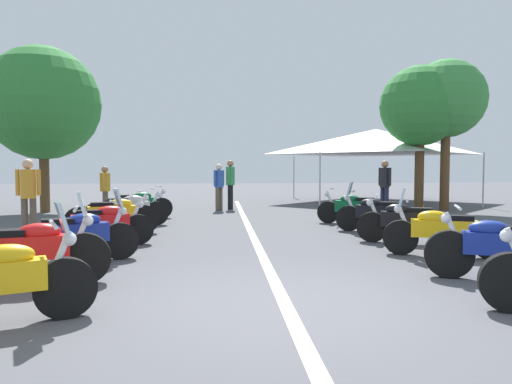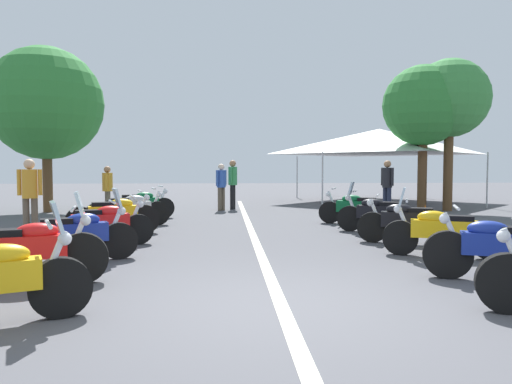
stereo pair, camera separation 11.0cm
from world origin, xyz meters
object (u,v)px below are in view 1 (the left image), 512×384
object	(u,v)px
motorcycle_left_row_1	(27,251)
motorcycle_left_row_3	(102,224)
roadside_tree_0	(420,106)
motorcycle_left_row_4	(113,215)
motorcycle_left_row_6	(137,204)
traffic_cone_1	(423,217)
roadside_tree_2	(446,100)
motorcycle_right_row_3	(407,221)
bystander_4	(105,187)
event_tent	(376,142)
motorcycle_left_row_2	(75,234)
motorcycle_right_row_2	(442,230)
bystander_1	(385,182)
motorcycle_right_row_5	(356,208)
bystander_0	(219,183)
bystander_3	(230,180)
motorcycle_left_row_5	(127,209)
roadside_tree_1	(43,103)
motorcycle_right_row_1	(501,247)
bystander_2	(28,191)
motorcycle_right_row_4	(377,213)

from	to	relation	value
motorcycle_left_row_1	motorcycle_left_row_3	size ratio (longest dim) A/B	1.07
roadside_tree_0	motorcycle_left_row_4	bearing A→B (deg)	120.05
motorcycle_left_row_6	traffic_cone_1	world-z (taller)	motorcycle_left_row_6
motorcycle_left_row_3	roadside_tree_2	size ratio (longest dim) A/B	0.37
motorcycle_right_row_3	bystander_4	distance (m)	9.59
motorcycle_left_row_4	event_tent	world-z (taller)	event_tent
motorcycle_left_row_4	motorcycle_left_row_2	bearing A→B (deg)	-105.32
motorcycle_right_row_2	bystander_1	distance (m)	7.61
motorcycle_right_row_5	traffic_cone_1	size ratio (longest dim) A/B	3.32
bystander_0	traffic_cone_1	bearing A→B (deg)	-7.63
roadside_tree_0	roadside_tree_2	world-z (taller)	roadside_tree_2
motorcycle_right_row_3	roadside_tree_0	bearing A→B (deg)	-94.24
bystander_3	event_tent	distance (m)	7.34
motorcycle_left_row_3	motorcycle_left_row_5	size ratio (longest dim) A/B	0.93
motorcycle_left_row_2	traffic_cone_1	world-z (taller)	motorcycle_left_row_2
motorcycle_left_row_5	motorcycle_left_row_4	bearing A→B (deg)	-107.89
traffic_cone_1	event_tent	distance (m)	9.53
roadside_tree_1	roadside_tree_2	world-z (taller)	roadside_tree_1
motorcycle_left_row_4	motorcycle_left_row_5	distance (m)	1.57
motorcycle_left_row_6	bystander_4	xyz separation A→B (m)	(1.15, 1.19, 0.46)
motorcycle_left_row_6	bystander_1	bearing A→B (deg)	-12.61
motorcycle_right_row_1	roadside_tree_1	world-z (taller)	roadside_tree_1
bystander_1	bystander_3	distance (m)	5.45
motorcycle_right_row_2	roadside_tree_1	distance (m)	13.54
motorcycle_left_row_5	motorcycle_right_row_3	distance (m)	6.96
motorcycle_left_row_1	bystander_2	distance (m)	4.99
bystander_1	event_tent	xyz separation A→B (m)	(5.24, -1.42, 1.61)
motorcycle_right_row_2	motorcycle_right_row_3	distance (m)	1.44
bystander_4	motorcycle_right_row_5	bearing A→B (deg)	154.93
motorcycle_right_row_2	bystander_2	distance (m)	8.60
motorcycle_right_row_2	motorcycle_right_row_4	xyz separation A→B (m)	(3.12, 0.10, 0.00)
motorcycle_right_row_2	motorcycle_right_row_3	xyz separation A→B (m)	(1.44, 0.05, -0.01)
motorcycle_left_row_4	motorcycle_right_row_3	distance (m)	6.41
motorcycle_left_row_3	motorcycle_left_row_4	size ratio (longest dim) A/B	0.97
motorcycle_right_row_2	roadside_tree_0	xyz separation A→B (m)	(8.56, -3.23, 3.21)
motorcycle_right_row_2	bystander_4	xyz separation A→B (m)	(7.52, 7.45, 0.46)
motorcycle_right_row_3	motorcycle_right_row_5	size ratio (longest dim) A/B	0.96
motorcycle_left_row_4	traffic_cone_1	world-z (taller)	motorcycle_left_row_4
motorcycle_right_row_3	bystander_4	xyz separation A→B (m)	(6.08, 7.40, 0.46)
motorcycle_right_row_3	motorcycle_left_row_6	bearing A→B (deg)	-18.04
motorcycle_left_row_2	roadside_tree_2	distance (m)	13.74
motorcycle_left_row_1	roadside_tree_2	bearing A→B (deg)	30.48
motorcycle_left_row_5	event_tent	size ratio (longest dim) A/B	0.30
motorcycle_left_row_4	bystander_1	bearing A→B (deg)	12.26
roadside_tree_2	motorcycle_left_row_2	bearing A→B (deg)	129.61
motorcycle_right_row_4	traffic_cone_1	distance (m)	1.42
motorcycle_left_row_5	traffic_cone_1	bearing A→B (deg)	-25.18
motorcycle_left_row_2	motorcycle_right_row_3	world-z (taller)	motorcycle_left_row_2
motorcycle_left_row_1	motorcycle_left_row_5	world-z (taller)	motorcycle_left_row_1
motorcycle_left_row_6	bystander_3	bearing A→B (deg)	28.25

